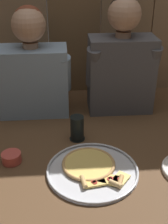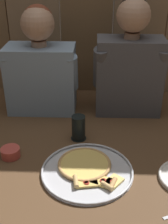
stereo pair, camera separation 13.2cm
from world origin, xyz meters
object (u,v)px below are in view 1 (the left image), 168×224
object	(u,v)px
dipping_bowl	(11,157)
drinking_glass	(77,128)
diner_left	(32,68)
diner_right	(122,61)
pizza_tray	(92,169)

from	to	relation	value
dipping_bowl	drinking_glass	bearing A→B (deg)	28.35
diner_left	diner_right	xyz separation A→B (m)	(0.48, -0.00, 0.03)
diner_right	dipping_bowl	bearing A→B (deg)	-140.26
drinking_glass	dipping_bowl	bearing A→B (deg)	-151.65
drinking_glass	diner_left	world-z (taller)	diner_left
dipping_bowl	diner_right	distance (m)	0.77
pizza_tray	diner_right	xyz separation A→B (m)	(0.21, 0.55, 0.28)
pizza_tray	diner_right	bearing A→B (deg)	68.76
drinking_glass	dipping_bowl	distance (m)	0.34
pizza_tray	diner_left	size ratio (longest dim) A/B	0.66
drinking_glass	diner_right	world-z (taller)	diner_right
drinking_glass	dipping_bowl	xyz separation A→B (m)	(-0.30, -0.16, -0.04)
drinking_glass	pizza_tray	bearing A→B (deg)	-78.96
dipping_bowl	diner_left	xyz separation A→B (m)	(0.07, 0.46, 0.24)
drinking_glass	diner_left	bearing A→B (deg)	126.00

